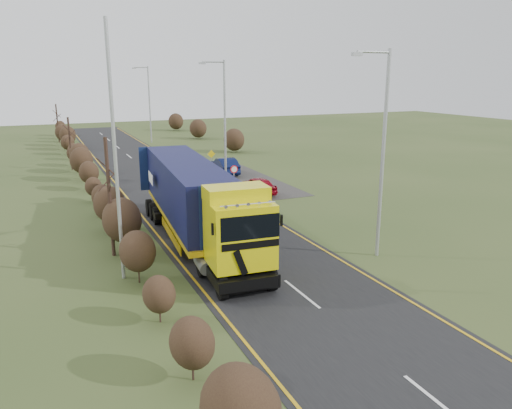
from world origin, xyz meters
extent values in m
plane|color=#31431C|center=(0.00, 0.00, 0.00)|extent=(160.00, 160.00, 0.00)
cube|color=black|center=(0.00, 10.00, 0.01)|extent=(8.00, 120.00, 0.02)
cube|color=#292724|center=(6.50, 20.00, 0.01)|extent=(6.00, 18.00, 0.02)
cube|color=#C49512|center=(-3.70, 10.00, 0.03)|extent=(0.12, 116.00, 0.01)
cube|color=#C49512|center=(3.70, 10.00, 0.03)|extent=(0.12, 116.00, 0.01)
cube|color=silver|center=(0.00, -12.00, 0.03)|extent=(0.12, 3.00, 0.01)
cube|color=silver|center=(0.00, -4.00, 0.03)|extent=(0.12, 3.00, 0.01)
cube|color=silver|center=(0.00, 4.00, 0.03)|extent=(0.12, 3.00, 0.01)
cube|color=silver|center=(0.00, 12.00, 0.03)|extent=(0.12, 3.00, 0.01)
cube|color=silver|center=(0.00, 20.00, 0.03)|extent=(0.12, 3.00, 0.01)
cube|color=silver|center=(0.00, 28.00, 0.03)|extent=(0.12, 3.00, 0.01)
cube|color=silver|center=(0.00, 36.00, 0.03)|extent=(0.12, 3.00, 0.01)
cube|color=silver|center=(0.00, 44.00, 0.03)|extent=(0.12, 3.00, 0.01)
cube|color=silver|center=(0.00, 52.00, 0.03)|extent=(0.12, 3.00, 0.01)
cube|color=silver|center=(0.00, 60.00, 0.03)|extent=(0.12, 3.00, 0.01)
ellipsoid|color=black|center=(-5.97, -8.00, 1.26)|extent=(1.34, 1.74, 1.54)
ellipsoid|color=black|center=(-6.02, -4.00, 1.14)|extent=(1.21, 1.57, 1.39)
ellipsoid|color=black|center=(-6.00, 0.00, 1.49)|extent=(1.58, 2.06, 1.82)
ellipsoid|color=black|center=(-5.98, 4.00, 1.84)|extent=(1.96, 2.55, 2.25)
ellipsoid|color=black|center=(-6.03, 8.00, 1.72)|extent=(1.83, 2.38, 2.10)
ellipsoid|color=black|center=(-5.95, 12.00, 1.28)|extent=(1.37, 1.78, 1.57)
ellipsoid|color=black|center=(-6.06, 16.00, 1.13)|extent=(1.20, 1.56, 1.38)
ellipsoid|color=black|center=(-5.92, 20.00, 1.46)|extent=(1.55, 2.02, 1.78)
ellipsoid|color=black|center=(-6.09, 24.00, 1.83)|extent=(1.95, 2.53, 2.24)
ellipsoid|color=black|center=(-5.90, 28.00, 1.74)|extent=(1.85, 2.41, 2.13)
ellipsoid|color=black|center=(-6.12, 32.00, 1.31)|extent=(1.40, 1.81, 1.61)
ellipsoid|color=black|center=(-5.87, 36.00, 1.12)|extent=(1.19, 1.55, 1.37)
ellipsoid|color=black|center=(-6.14, 40.00, 1.43)|extent=(1.52, 1.97, 1.75)
ellipsoid|color=black|center=(-5.84, 44.00, 1.81)|extent=(1.93, 2.51, 2.22)
ellipsoid|color=black|center=(-6.17, 48.00, 1.76)|extent=(1.88, 2.44, 2.16)
ellipsoid|color=black|center=(-5.82, 52.00, 1.34)|extent=(1.43, 1.85, 1.64)
ellipsoid|color=black|center=(-6.19, 56.00, 1.12)|extent=(1.19, 1.55, 1.37)
ellipsoid|color=black|center=(-5.80, 60.00, 1.40)|extent=(1.49, 1.93, 1.71)
cylinder|color=#2F1F17|center=(-6.50, 4.00, 3.03)|extent=(0.18, 0.18, 6.05)
cylinder|color=#2F1F17|center=(-6.50, 30.00, 2.53)|extent=(0.18, 0.18, 5.06)
cylinder|color=#2F1F17|center=(-6.50, 52.00, 2.57)|extent=(0.18, 0.18, 5.15)
cube|color=black|center=(-2.11, -1.38, 0.74)|extent=(2.94, 5.06, 0.48)
cube|color=#D8CD09|center=(-2.11, -2.34, 2.48)|extent=(2.83, 2.54, 2.75)
cube|color=black|center=(-2.11, -3.45, 0.58)|extent=(2.64, 0.35, 0.58)
cube|color=black|center=(-2.55, -3.51, 1.64)|extent=(0.64, 0.07, 1.14)
cube|color=black|center=(-1.67, -3.51, 1.64)|extent=(0.64, 0.07, 1.14)
cube|color=black|center=(-2.11, -3.48, 3.06)|extent=(2.48, 0.27, 1.00)
cube|color=black|center=(-2.11, -3.51, 2.32)|extent=(2.42, 0.24, 0.30)
cube|color=#D8CD09|center=(-2.11, -1.97, 4.15)|extent=(2.76, 1.70, 0.59)
cylinder|color=silver|center=(-2.11, -3.23, 3.96)|extent=(2.32, 0.26, 0.06)
cube|color=black|center=(-3.62, -3.23, 3.12)|extent=(0.09, 0.13, 0.48)
cube|color=black|center=(-0.60, -3.23, 3.12)|extent=(0.09, 0.13, 0.48)
cylinder|color=gray|center=(-3.33, -0.96, 0.79)|extent=(0.71, 1.42, 0.59)
cylinder|color=gray|center=(-0.90, -0.96, 0.79)|extent=(0.71, 1.42, 0.59)
cube|color=gold|center=(-2.11, 5.48, 1.30)|extent=(3.76, 13.49, 0.25)
cube|color=#0B0C33|center=(-2.11, 5.48, 2.88)|extent=(3.70, 13.07, 2.91)
cube|color=#101E45|center=(-2.11, 11.95, 2.88)|extent=(2.62, 0.28, 2.91)
cube|color=#101E45|center=(-2.11, -0.98, 2.88)|extent=(2.62, 0.28, 2.91)
cube|color=black|center=(-2.11, 9.50, 0.69)|extent=(2.74, 4.00, 0.37)
cube|color=gold|center=(-3.40, 4.43, 0.58)|extent=(0.54, 5.80, 0.48)
cube|color=gold|center=(-0.82, 4.43, 0.58)|extent=(0.54, 5.80, 0.48)
cylinder|color=black|center=(-3.22, -3.08, 0.55)|extent=(0.43, 1.12, 1.10)
cylinder|color=black|center=(-1.00, -3.08, 0.55)|extent=(0.43, 1.12, 1.10)
cylinder|color=black|center=(-3.22, -0.43, 0.55)|extent=(0.43, 1.12, 1.10)
cylinder|color=black|center=(-1.00, -0.43, 0.55)|extent=(0.43, 1.12, 1.10)
cylinder|color=black|center=(-3.22, 8.55, 0.55)|extent=(0.43, 1.12, 1.10)
cylinder|color=black|center=(-1.00, 8.55, 0.55)|extent=(0.43, 1.12, 1.10)
cylinder|color=black|center=(-3.22, 9.61, 0.55)|extent=(0.43, 1.12, 1.10)
cylinder|color=black|center=(-1.00, 9.61, 0.55)|extent=(0.43, 1.12, 1.10)
cylinder|color=black|center=(-3.22, 10.66, 0.55)|extent=(0.43, 1.12, 1.10)
cylinder|color=black|center=(-1.00, 10.66, 0.55)|extent=(0.43, 1.12, 1.10)
imported|color=maroon|center=(5.77, 13.41, 0.66)|extent=(2.04, 4.03, 1.32)
imported|color=#0A1237|center=(6.31, 21.93, 0.76)|extent=(1.95, 4.73, 1.52)
cylinder|color=#A0A3A5|center=(5.80, -1.46, 5.07)|extent=(0.18, 0.18, 10.13)
cylinder|color=#A0A3A5|center=(4.90, -1.46, 9.97)|extent=(1.80, 0.12, 0.12)
cube|color=#A0A3A5|center=(4.00, -1.46, 9.85)|extent=(0.51, 0.20, 0.16)
cylinder|color=#A0A3A5|center=(4.60, 17.19, 5.04)|extent=(0.18, 0.18, 10.09)
cylinder|color=#A0A3A5|center=(3.70, 17.19, 9.92)|extent=(1.79, 0.12, 0.12)
cube|color=#A0A3A5|center=(2.81, 17.19, 9.81)|extent=(0.50, 0.20, 0.16)
cylinder|color=#A0A3A5|center=(4.99, 46.91, 5.02)|extent=(0.18, 0.18, 10.03)
cylinder|color=#A0A3A5|center=(4.10, 46.91, 9.87)|extent=(1.78, 0.12, 0.12)
cube|color=#A0A3A5|center=(3.21, 46.91, 9.75)|extent=(0.50, 0.20, 0.16)
cylinder|color=#A0A3A5|center=(-6.54, 0.82, 5.61)|extent=(0.16, 0.16, 11.22)
cylinder|color=#A0A3A5|center=(4.20, 14.31, 0.95)|extent=(0.08, 0.08, 1.91)
cylinder|color=red|center=(4.20, 14.28, 1.91)|extent=(0.61, 0.04, 0.61)
cylinder|color=white|center=(4.20, 14.26, 1.91)|extent=(0.46, 0.02, 0.46)
cylinder|color=#A0A3A5|center=(5.67, 23.93, 0.76)|extent=(0.08, 0.08, 1.52)
cube|color=gold|center=(5.67, 23.88, 1.63)|extent=(0.77, 0.04, 0.77)
camera|label=1|loc=(-9.64, -20.91, 8.97)|focal=35.00mm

